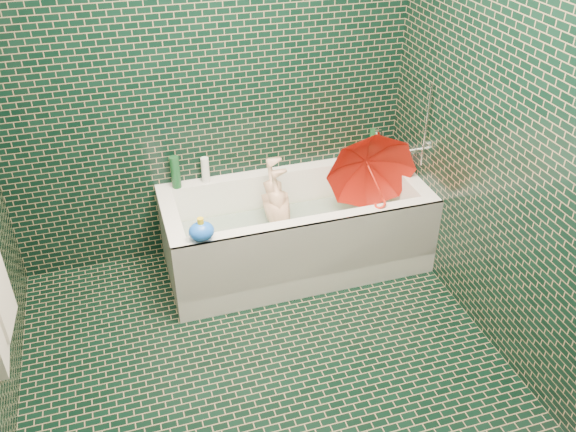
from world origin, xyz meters
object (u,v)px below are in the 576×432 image
object	(u,v)px
child	(281,224)
umbrella	(375,182)
bathtub	(296,238)
rubber_duck	(361,153)
bath_toy	(201,231)

from	to	relation	value
child	umbrella	world-z (taller)	umbrella
bathtub	rubber_duck	bearing A→B (deg)	29.58
umbrella	rubber_duck	bearing A→B (deg)	90.13
umbrella	rubber_duck	xyz separation A→B (m)	(0.08, 0.41, -0.01)
umbrella	bath_toy	bearing A→B (deg)	-157.75
bath_toy	child	bearing A→B (deg)	45.91
umbrella	bath_toy	size ratio (longest dim) A/B	3.34
umbrella	child	bearing A→B (deg)	178.19
bathtub	rubber_duck	distance (m)	0.77
bathtub	umbrella	xyz separation A→B (m)	(0.50, -0.08, 0.39)
bathtub	child	world-z (taller)	bathtub
child	bath_toy	size ratio (longest dim) A/B	5.19
child	bath_toy	bearing A→B (deg)	-47.73
umbrella	rubber_duck	size ratio (longest dim) A/B	4.99
bathtub	bath_toy	bearing A→B (deg)	-154.67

